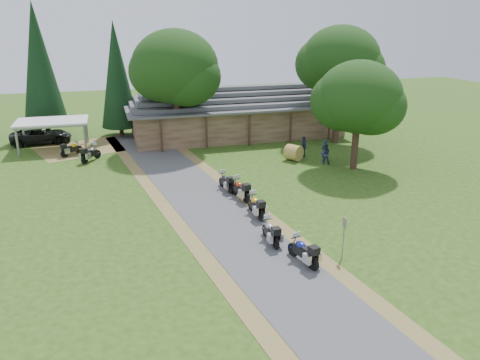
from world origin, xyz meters
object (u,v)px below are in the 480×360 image
object	(u,v)px
motorcycle_row_c	(256,205)
motorcycle_row_d	(240,188)
motorcycle_row_b	(271,231)
hay_bale	(294,153)
motorcycle_row_a	(303,250)
lodge	(236,111)
motorcycle_row_e	(226,181)
carport	(54,135)
car_dark_suv	(40,132)
motorcycle_carport_a	(72,148)
motorcycle_carport_b	(91,153)

from	to	relation	value
motorcycle_row_c	motorcycle_row_d	bearing A→B (deg)	-0.76
motorcycle_row_b	hay_bale	world-z (taller)	motorcycle_row_b
motorcycle_row_b	hay_bale	distance (m)	15.27
motorcycle_row_a	motorcycle_row_d	size ratio (longest dim) A/B	0.95
lodge	motorcycle_row_c	size ratio (longest dim) A/B	10.57
motorcycle_row_e	carport	bearing A→B (deg)	30.61
car_dark_suv	motorcycle_row_e	xyz separation A→B (m)	(13.35, -17.06, -0.48)
carport	motorcycle_carport_a	xyz separation A→B (m)	(1.54, -2.51, -0.67)
motorcycle_row_b	motorcycle_carport_b	bearing A→B (deg)	25.99
carport	car_dark_suv	size ratio (longest dim) A/B	1.03
motorcycle_row_a	motorcycle_row_c	distance (m)	6.04
motorcycle_row_a	motorcycle_row_b	world-z (taller)	motorcycle_row_a
motorcycle_row_d	motorcycle_row_e	xyz separation A→B (m)	(-0.47, 1.84, -0.07)
lodge	hay_bale	world-z (taller)	lodge
motorcycle_carport_b	motorcycle_row_a	bearing A→B (deg)	-117.22
motorcycle_row_a	motorcycle_row_e	size ratio (longest dim) A/B	1.06
motorcycle_row_b	motorcycle_row_d	world-z (taller)	motorcycle_row_d
carport	motorcycle_row_c	xyz separation A→B (m)	(12.55, -19.19, -0.62)
motorcycle_row_e	hay_bale	world-z (taller)	hay_bale
lodge	motorcycle_row_d	bearing A→B (deg)	-104.99
motorcycle_row_a	motorcycle_row_b	bearing A→B (deg)	3.04
car_dark_suv	motorcycle_carport_b	distance (m)	8.60
carport	motorcycle_row_d	bearing A→B (deg)	-51.83
motorcycle_row_d	motorcycle_carport_b	distance (m)	14.87
lodge	motorcycle_carport_a	size ratio (longest dim) A/B	11.39
lodge	hay_bale	xyz separation A→B (m)	(2.08, -9.97, -1.81)
motorcycle_row_a	hay_bale	world-z (taller)	motorcycle_row_a
carport	motorcycle_carport_a	size ratio (longest dim) A/B	3.22
motorcycle_row_a	motorcycle_row_e	xyz separation A→B (m)	(-0.95, 10.75, -0.04)
motorcycle_row_e	motorcycle_carport_b	bearing A→B (deg)	33.24
motorcycle_row_e	motorcycle_carport_a	bearing A→B (deg)	32.13
motorcycle_carport_b	motorcycle_row_d	bearing A→B (deg)	-103.97
motorcycle_carport_a	lodge	bearing A→B (deg)	-26.26
motorcycle_carport_b	hay_bale	size ratio (longest dim) A/B	1.62
lodge	hay_bale	size ratio (longest dim) A/B	16.63
motorcycle_row_b	motorcycle_row_e	world-z (taller)	motorcycle_row_b
car_dark_suv	motorcycle_row_a	xyz separation A→B (m)	(14.30, -27.82, -0.44)
motorcycle_carport_b	motorcycle_row_e	bearing A→B (deg)	-100.53
lodge	motorcycle_row_e	bearing A→B (deg)	-108.31
motorcycle_row_d	motorcycle_carport_b	xyz separation A→B (m)	(-9.32, 11.59, -0.00)
motorcycle_row_b	motorcycle_row_d	distance (m)	6.45
carport	motorcycle_row_d	distance (m)	20.52
motorcycle_row_a	motorcycle_carport_b	xyz separation A→B (m)	(-9.80, 20.50, 0.03)
hay_bale	carport	bearing A→B (deg)	154.42
motorcycle_row_c	hay_bale	size ratio (longest dim) A/B	1.57
lodge	motorcycle_carport_a	world-z (taller)	lodge
motorcycle_row_b	lodge	bearing A→B (deg)	-12.30
motorcycle_carport_a	carport	bearing A→B (deg)	83.01
motorcycle_row_a	motorcycle_row_c	world-z (taller)	motorcycle_row_c
motorcycle_row_c	motorcycle_carport_b	distance (m)	17.27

